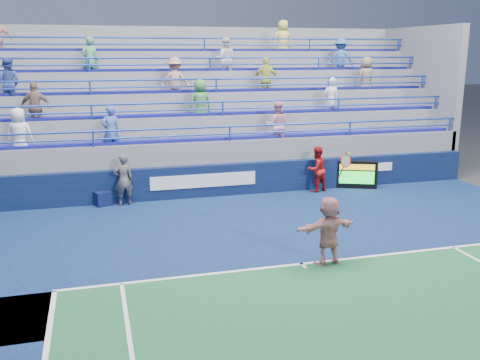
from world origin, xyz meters
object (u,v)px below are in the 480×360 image
object	(u,v)px
judge_chair	(102,197)
tennis_player	(329,230)
serve_speed_board	(357,175)
line_judge	(123,180)
ball_girl	(316,169)

from	to	relation	value
judge_chair	tennis_player	distance (m)	8.12
serve_speed_board	line_judge	distance (m)	8.23
tennis_player	ball_girl	bearing A→B (deg)	69.00
line_judge	judge_chair	bearing A→B (deg)	-24.96
judge_chair	tennis_player	world-z (taller)	tennis_player
serve_speed_board	line_judge	bearing A→B (deg)	179.85
line_judge	ball_girl	bearing A→B (deg)	166.78
serve_speed_board	line_judge	size ratio (longest dim) A/B	0.83
judge_chair	line_judge	bearing A→B (deg)	-12.13
tennis_player	line_judge	bearing A→B (deg)	124.09
judge_chair	ball_girl	bearing A→B (deg)	-1.51
serve_speed_board	tennis_player	size ratio (longest dim) A/B	0.53
tennis_player	ball_girl	xyz separation A→B (m)	(2.39, 6.23, -0.01)
tennis_player	line_judge	world-z (taller)	tennis_player
serve_speed_board	tennis_player	world-z (taller)	tennis_player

